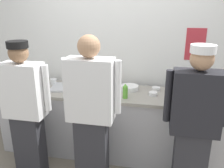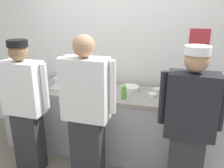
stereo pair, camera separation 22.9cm
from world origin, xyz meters
name	(u,v)px [view 2 (the right image)]	position (x,y,z in m)	size (l,w,h in m)	color
ground_plane	(104,166)	(0.00, 0.00, 0.00)	(9.00, 9.00, 0.00)	slate
wall_back	(121,43)	(0.00, 0.81, 1.44)	(4.72, 0.11, 2.89)	white
prep_counter	(112,122)	(0.00, 0.35, 0.45)	(3.01, 0.66, 0.89)	#B2B2B7
chef_near_left	(25,105)	(-0.86, -0.26, 0.85)	(0.59, 0.24, 1.60)	#2D2D33
chef_center	(86,111)	(-0.08, -0.30, 0.89)	(0.62, 0.24, 1.69)	#2D2D33
chef_far_right	(189,126)	(0.94, -0.28, 0.86)	(0.59, 0.24, 1.62)	#2D2D33
plate_stack_front	(130,88)	(0.22, 0.46, 0.92)	(0.24, 0.24, 0.06)	white
plate_stack_rear	(29,82)	(-1.21, 0.32, 0.91)	(0.24, 0.24, 0.05)	white
mixing_bowl_steel	(194,94)	(1.00, 0.38, 0.95)	(0.36, 0.36, 0.13)	#B7BABF
sheet_tray	(69,86)	(-0.61, 0.37, 0.90)	(0.40, 0.34, 0.02)	#B7BABF
squeeze_bottle_primary	(96,84)	(-0.20, 0.32, 0.99)	(0.05, 0.05, 0.20)	#56A333
squeeze_bottle_secondary	(124,92)	(0.20, 0.17, 0.98)	(0.06, 0.06, 0.18)	#56A333
squeeze_bottle_spare	(106,81)	(-0.11, 0.47, 0.98)	(0.05, 0.05, 0.20)	orange
ramekin_yellow_sauce	(79,91)	(-0.39, 0.19, 0.91)	(0.09, 0.09, 0.04)	white
ramekin_green_sauce	(157,90)	(0.56, 0.52, 0.91)	(0.11, 0.11, 0.04)	white
ramekin_red_sauce	(153,95)	(0.53, 0.33, 0.91)	(0.10, 0.10, 0.04)	white
ramekin_orange_sauce	(101,94)	(-0.08, 0.17, 0.92)	(0.09, 0.09, 0.05)	white
deli_cup	(57,80)	(-0.86, 0.48, 0.93)	(0.09, 0.09, 0.08)	white
chefs_knife	(196,99)	(1.03, 0.36, 0.90)	(0.27, 0.03, 0.02)	#B7BABF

